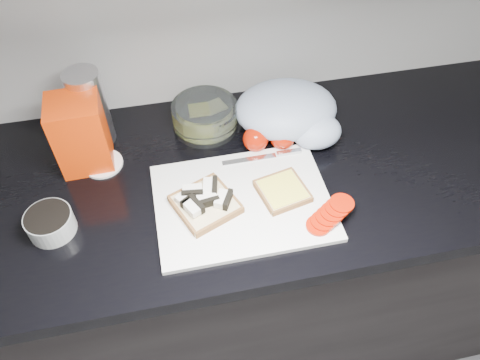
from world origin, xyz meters
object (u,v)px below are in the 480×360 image
Objects in this scene: cutting_board at (243,202)px; steel_canister at (90,108)px; glass_bowl at (205,116)px; bread_bag at (81,134)px.

steel_canister reaches higher than cutting_board.
steel_canister is at bearing 177.84° from glass_bowl.
cutting_board is at bearing -32.94° from bread_bag.
steel_canister reaches higher than bread_bag.
steel_canister is (0.02, 0.08, 0.01)m from bread_bag.
bread_bag reaches higher than cutting_board.
bread_bag is at bearing 148.55° from cutting_board.
glass_bowl is at bearing 98.58° from cutting_board.
bread_bag is (-0.30, -0.07, 0.06)m from glass_bowl.
steel_canister is (-0.28, 0.01, 0.07)m from glass_bowl.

